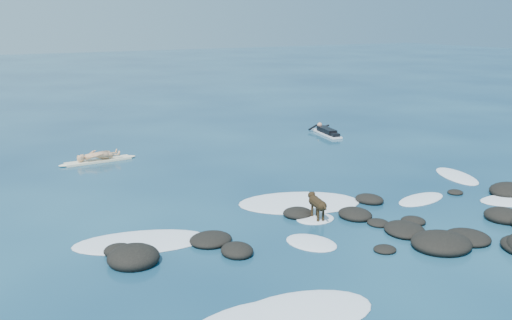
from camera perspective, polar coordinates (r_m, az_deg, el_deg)
ground at (r=16.29m, az=11.17°, el=-5.48°), size 160.00×160.00×0.00m
reef_rocks at (r=15.18m, az=16.14°, el=-6.85°), size 13.37×6.48×0.59m
breaking_foam at (r=15.36m, az=9.27°, el=-6.59°), size 15.33×8.27×0.12m
standing_surfer_rig at (r=22.47m, az=-15.59°, el=1.47°), size 2.98×0.62×1.70m
paddling_surfer_rig at (r=27.06m, az=7.05°, el=2.85°), size 1.21×2.53×0.44m
dog at (r=15.62m, az=6.11°, el=-4.30°), size 0.44×1.13×0.72m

